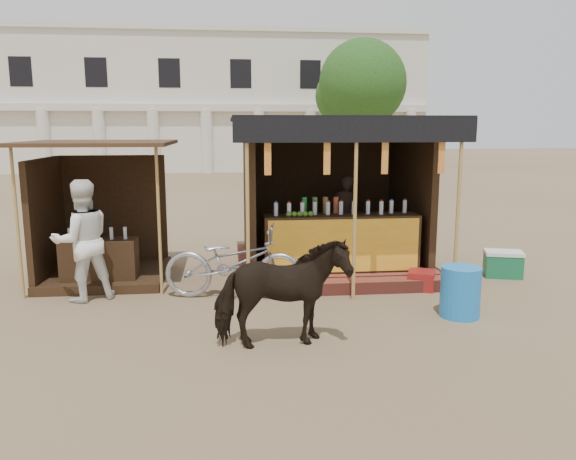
{
  "coord_description": "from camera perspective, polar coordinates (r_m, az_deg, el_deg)",
  "views": [
    {
      "loc": [
        -0.89,
        -6.57,
        2.61
      ],
      "look_at": [
        0.0,
        1.6,
        1.1
      ],
      "focal_mm": 35.0,
      "sensor_mm": 36.0,
      "label": 1
    }
  ],
  "objects": [
    {
      "name": "cow",
      "position": [
        6.69,
        -0.65,
        -6.5
      ],
      "size": [
        1.65,
        0.9,
        1.33
      ],
      "primitive_type": "imported",
      "rotation": [
        0.0,
        0.0,
        1.69
      ],
      "color": "black",
      "rests_on": "ground"
    },
    {
      "name": "blue_barrel",
      "position": [
        8.2,
        17.1,
        -6.02
      ],
      "size": [
        0.67,
        0.67,
        0.71
      ],
      "primitive_type": "cylinder",
      "rotation": [
        0.0,
        0.0,
        -0.24
      ],
      "color": "blue",
      "rests_on": "ground"
    },
    {
      "name": "background_building",
      "position": [
        36.56,
        -8.13,
        12.46
      ],
      "size": [
        26.0,
        7.45,
        8.18
      ],
      "color": "silver",
      "rests_on": "ground"
    },
    {
      "name": "motorbike",
      "position": [
        8.66,
        -5.52,
        -3.3
      ],
      "size": [
        2.25,
        1.12,
        1.13
      ],
      "primitive_type": "imported",
      "rotation": [
        0.0,
        0.0,
        1.39
      ],
      "color": "#9F9FA7",
      "rests_on": "ground"
    },
    {
      "name": "tree",
      "position": [
        29.55,
        7.13,
        14.26
      ],
      "size": [
        4.5,
        4.4,
        7.0
      ],
      "color": "#382314",
      "rests_on": "ground"
    },
    {
      "name": "secondary_stall",
      "position": [
        10.22,
        -18.99,
        -0.07
      ],
      "size": [
        2.4,
        2.4,
        2.38
      ],
      "color": "#342213",
      "rests_on": "ground"
    },
    {
      "name": "ground",
      "position": [
        7.12,
        1.42,
        -11.08
      ],
      "size": [
        120.0,
        120.0,
        0.0
      ],
      "primitive_type": "plane",
      "color": "#846B4C",
      "rests_on": "ground"
    },
    {
      "name": "bystander",
      "position": [
        9.01,
        -20.18,
        -1.02
      ],
      "size": [
        1.12,
        1.03,
        1.85
      ],
      "primitive_type": "imported",
      "rotation": [
        0.0,
        0.0,
        3.6
      ],
      "color": "white",
      "rests_on": "ground"
    },
    {
      "name": "main_stall",
      "position": [
        10.23,
        4.57,
        1.45
      ],
      "size": [
        3.6,
        3.61,
        2.78
      ],
      "color": "brown",
      "rests_on": "ground"
    },
    {
      "name": "cooler",
      "position": [
        10.63,
        21.0,
        -3.22
      ],
      "size": [
        0.74,
        0.6,
        0.46
      ],
      "color": "#16653E",
      "rests_on": "ground"
    },
    {
      "name": "red_crate",
      "position": [
        9.45,
        13.39,
        -4.96
      ],
      "size": [
        0.55,
        0.57,
        0.3
      ],
      "primitive_type": "cube",
      "rotation": [
        0.0,
        0.0,
        -0.41
      ],
      "color": "maroon",
      "rests_on": "ground"
    }
  ]
}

